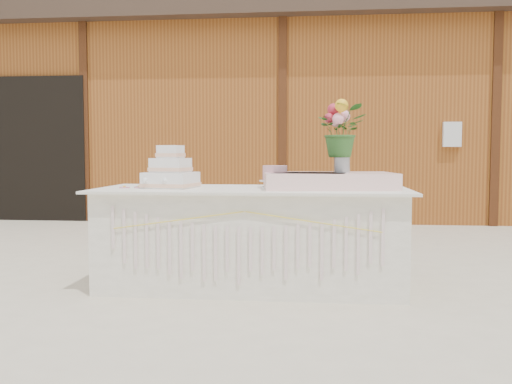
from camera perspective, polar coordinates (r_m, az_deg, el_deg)
ground at (r=4.52m, az=-0.41°, el=-9.41°), size 80.00×80.00×0.00m
barn at (r=10.39m, az=3.27°, el=7.46°), size 12.60×4.60×3.30m
cake_table at (r=4.44m, az=-0.41°, el=-4.56°), size 2.40×1.00×0.77m
wedding_cake at (r=4.51m, az=-8.52°, el=1.85°), size 0.42×0.42×0.33m
pink_cake_stand at (r=4.42m, az=1.91°, el=1.66°), size 0.24×0.24×0.18m
satin_runner at (r=4.37m, az=7.27°, el=1.13°), size 1.04×0.68×0.12m
flower_vase at (r=4.41m, az=8.59°, el=3.01°), size 0.12×0.12×0.17m
bouquet at (r=4.41m, az=8.63°, el=6.70°), size 0.39×0.34×0.40m
loose_flowers at (r=4.68m, az=-11.82°, el=0.63°), size 0.30×0.42×0.02m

